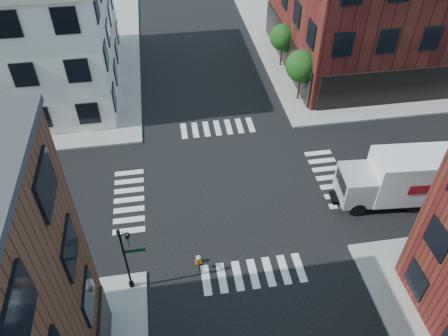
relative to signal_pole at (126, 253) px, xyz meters
name	(u,v)px	position (x,y,z in m)	size (l,w,h in m)	color
ground	(232,188)	(6.72, 6.68, -2.86)	(120.00, 120.00, 0.00)	black
sidewalk_ne	(388,34)	(27.72, 27.68, -2.78)	(30.00, 30.00, 0.15)	gray
tree_near	(302,67)	(14.28, 16.65, 0.30)	(2.69, 2.69, 4.49)	black
tree_far	(283,39)	(14.28, 22.65, 0.02)	(2.43, 2.43, 4.07)	black
signal_pole	(126,253)	(0.00, 0.00, 0.00)	(1.29, 1.24, 4.60)	black
box_truck	(406,178)	(17.48, 3.90, -0.90)	(8.47, 3.14, 3.77)	silver
traffic_cone	(198,259)	(3.74, 0.98, -2.54)	(0.37, 0.37, 0.66)	#D96309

